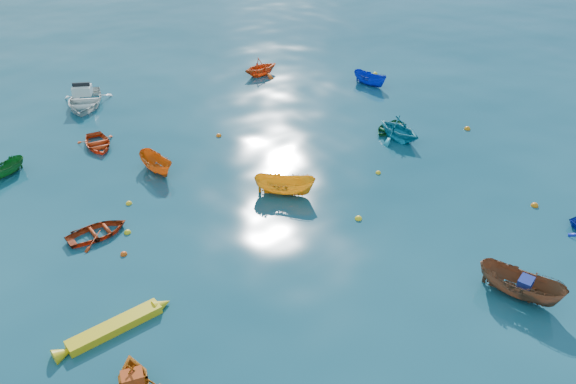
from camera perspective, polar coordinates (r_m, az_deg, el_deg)
ground at (r=25.22m, az=6.75°, el=-5.63°), size 160.00×160.00×0.00m
sampan_brown_mid at (r=24.39m, az=22.28°, el=-9.77°), size 2.16×3.59×1.30m
sampan_yellow_mid at (r=28.72m, az=-0.34°, el=-0.23°), size 3.05×3.06×1.21m
dinghy_green_e at (r=35.89m, az=10.19°, el=6.18°), size 2.81×2.27×0.52m
dinghy_cyan_se at (r=34.84m, az=11.10°, el=5.27°), size 2.68×3.10×1.60m
dinghy_red_nw at (r=27.21m, az=-18.72°, el=-4.19°), size 2.81×2.03×0.58m
sampan_orange_n at (r=31.56m, az=-13.11°, el=2.05°), size 1.27×2.91×1.10m
sampan_blue_far at (r=42.92m, az=8.27°, el=10.71°), size 1.52×2.97×1.10m
dinghy_red_far at (r=35.20m, az=-18.72°, el=4.40°), size 2.56×3.25×0.61m
dinghy_orange_far at (r=44.45m, az=-2.77°, el=11.75°), size 2.97×2.58×1.52m
sampan_green_far at (r=33.90m, az=-26.69°, el=1.45°), size 2.61×1.83×0.94m
kayak_yellow at (r=22.25m, az=-17.09°, el=-13.24°), size 4.28×0.87×0.44m
motorboat_white at (r=41.30m, az=-19.89°, el=8.25°), size 5.10×5.64×1.56m
tarp_blue_a at (r=23.87m, az=23.01°, el=-8.43°), size 0.77×0.66×0.32m
tarp_orange_a at (r=19.41m, az=-15.53°, el=-17.69°), size 0.80×0.68×0.33m
buoy_ye_a at (r=27.06m, az=7.17°, el=-2.74°), size 0.35×0.35×0.35m
buoy_or_b at (r=30.36m, az=23.75°, el=-1.31°), size 0.36×0.36×0.36m
buoy_ye_b at (r=29.06m, az=-15.85°, el=-1.17°), size 0.31×0.31×0.31m
buoy_or_c at (r=25.67m, az=-16.33°, el=-6.13°), size 0.30×0.30×0.30m
buoy_ye_c at (r=30.96m, az=9.15°, el=1.90°), size 0.29×0.29×0.29m
buoy_or_d at (r=37.22m, az=17.74°, el=6.09°), size 0.39×0.39×0.39m
buoy_ye_d at (r=26.97m, az=-15.98°, el=-4.01°), size 0.32×0.32×0.32m
buoy_or_e at (r=34.85m, az=-7.04°, el=5.65°), size 0.34×0.34×0.34m
buoy_ye_e at (r=45.13m, az=8.84°, el=11.73°), size 0.37×0.37×0.37m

